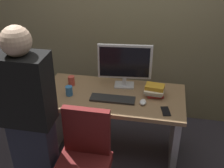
{
  "coord_description": "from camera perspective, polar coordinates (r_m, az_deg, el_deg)",
  "views": [
    {
      "loc": [
        0.44,
        -2.36,
        2.24
      ],
      "look_at": [
        0.0,
        -0.05,
        0.89
      ],
      "focal_mm": 45.92,
      "sensor_mm": 36.0,
      "label": 1
    }
  ],
  "objects": [
    {
      "name": "cup_near_keyboard",
      "position": [
        2.83,
        -8.54,
        -1.34
      ],
      "size": [
        0.07,
        0.07,
        0.1
      ],
      "primitive_type": "cylinder",
      "color": "#3372B2",
      "rests_on": "desk"
    },
    {
      "name": "person_at_desk",
      "position": [
        2.4,
        -15.99,
        -7.32
      ],
      "size": [
        0.4,
        0.24,
        1.64
      ],
      "color": "#262838",
      "rests_on": "ground"
    },
    {
      "name": "desk",
      "position": [
        2.96,
        0.18,
        -5.97
      ],
      "size": [
        1.41,
        0.68,
        0.74
      ],
      "color": "#93704C",
      "rests_on": "ground"
    },
    {
      "name": "cell_phone",
      "position": [
        2.63,
        10.64,
        -5.35
      ],
      "size": [
        0.1,
        0.16,
        0.01
      ],
      "primitive_type": "cube",
      "rotation": [
        0.0,
        0.0,
        0.22
      ],
      "color": "black",
      "rests_on": "desk"
    },
    {
      "name": "book_stack",
      "position": [
        2.82,
        8.5,
        -1.26
      ],
      "size": [
        0.2,
        0.17,
        0.12
      ],
      "color": "red",
      "rests_on": "desk"
    },
    {
      "name": "ground_plane",
      "position": [
        3.29,
        0.17,
        -13.24
      ],
      "size": [
        9.0,
        9.0,
        0.0
      ],
      "primitive_type": "plane",
      "color": "#3D3842"
    },
    {
      "name": "monitor",
      "position": [
        2.87,
        2.55,
        4.1
      ],
      "size": [
        0.54,
        0.16,
        0.46
      ],
      "color": "silver",
      "rests_on": "desk"
    },
    {
      "name": "office_chair",
      "position": [
        2.53,
        -5.59,
        -16.29
      ],
      "size": [
        0.52,
        0.52,
        0.94
      ],
      "color": "black",
      "rests_on": "ground"
    },
    {
      "name": "keyboard",
      "position": [
        2.75,
        0.11,
        -2.99
      ],
      "size": [
        0.43,
        0.14,
        0.02
      ],
      "primitive_type": "cube",
      "rotation": [
        0.0,
        0.0,
        0.02
      ],
      "color": "#262626",
      "rests_on": "desk"
    },
    {
      "name": "cup_by_monitor",
      "position": [
        3.0,
        -8.09,
        0.65
      ],
      "size": [
        0.07,
        0.07,
        0.1
      ],
      "primitive_type": "cylinder",
      "color": "#D84C3F",
      "rests_on": "desk"
    },
    {
      "name": "mouse",
      "position": [
        2.7,
        6.18,
        -3.62
      ],
      "size": [
        0.06,
        0.1,
        0.03
      ],
      "primitive_type": "ellipsoid",
      "color": "white",
      "rests_on": "desk"
    }
  ]
}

